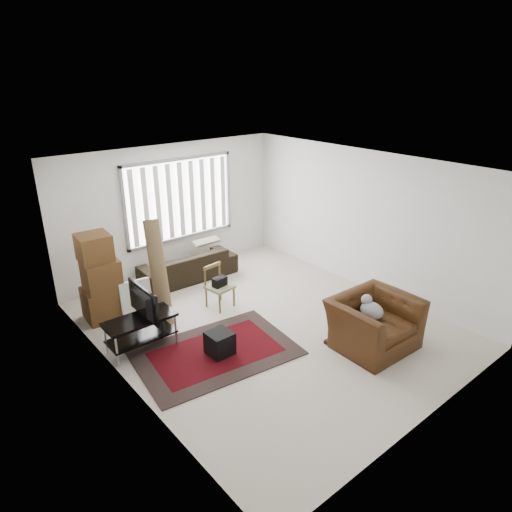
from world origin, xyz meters
The scene contains 11 objects.
room centered at (0.03, 0.51, 1.76)m, with size 6.00×6.02×2.71m.
persian_rug centered at (-1.14, -0.15, 0.01)m, with size 2.57×1.88×0.02m.
tv_stand centered at (-1.95, 0.68, 0.39)m, with size 1.09×0.49×0.54m.
tv centered at (-1.95, 0.68, 0.80)m, with size 0.88×0.11×0.50m, color black.
subwoofer centered at (-1.11, -0.22, 0.20)m, with size 0.36×0.36×0.36m, color black.
moving_boxes centered at (-2.01, 1.99, 0.72)m, with size 0.67×0.61×1.54m.
white_flatpack centered at (-1.56, 1.64, 0.34)m, with size 0.54×0.08×0.68m, color silver.
rolled_rug centered at (-1.26, 1.31, 0.89)m, with size 0.27×0.27×1.79m, color brown.
sofa centered at (-0.01, 2.45, 0.38)m, with size 2.00×0.86×0.77m, color black.
side_chair centered at (-0.22, 1.04, 0.44)m, with size 0.48×0.48×0.79m.
armchair centered at (0.88, -1.55, 0.46)m, with size 1.28×1.12×0.92m.
Camera 1 is at (-4.45, -5.11, 4.06)m, focal length 32.00 mm.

